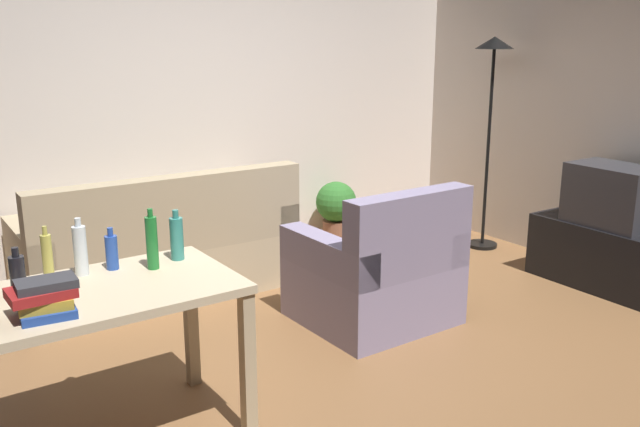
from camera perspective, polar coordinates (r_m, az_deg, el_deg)
The scene contains 17 objects.
ground_plane at distance 4.11m, azimuth 2.78°, elevation -12.01°, with size 5.20×4.40×0.02m, color brown.
wall_rear at distance 5.61m, azimuth -10.71°, elevation 9.49°, with size 5.20×0.10×2.70m, color silver.
wall_right at distance 5.65m, azimuth 24.94°, elevation 8.43°, with size 0.10×4.40×2.70m, color beige.
couch at distance 5.06m, azimuth -13.03°, elevation -3.29°, with size 1.89×0.84×0.92m.
tv_stand at distance 5.52m, azimuth 22.60°, elevation -3.27°, with size 0.44×1.10×0.48m.
tv at distance 5.40m, azimuth 23.10°, elevation 1.38°, with size 0.41×0.60×0.44m.
torchiere_lamp at distance 6.04m, azimuth 14.05°, elevation 10.26°, with size 0.32×0.32×1.81m.
desk at distance 3.19m, azimuth -17.80°, elevation -7.83°, with size 1.21×0.72×0.76m.
potted_plant at distance 6.11m, azimuth 1.34°, elevation 0.43°, with size 0.36×0.36×0.57m.
armchair at distance 4.48m, azimuth 4.85°, elevation -5.09°, with size 0.92×0.86×0.92m.
bottle_dark at distance 3.16m, azimuth -23.73°, elevation -4.72°, with size 0.06×0.06×0.22m.
bottle_squat at distance 3.24m, azimuth -21.62°, elevation -3.52°, with size 0.05×0.05×0.27m.
bottle_clear at distance 3.32m, azimuth -19.23°, elevation -2.86°, with size 0.06×0.06×0.27m.
bottle_blue at distance 3.37m, azimuth -16.86°, elevation -3.04°, with size 0.06×0.06×0.20m.
bottle_green at distance 3.31m, azimuth -13.74°, elevation -2.31°, with size 0.06×0.06×0.29m.
bottle_tall at distance 3.43m, azimuth -11.78°, elevation -1.99°, with size 0.07×0.07×0.25m.
book_stack at distance 2.91m, azimuth -21.85°, elevation -6.50°, with size 0.26×0.20×0.15m.
Camera 1 is at (-2.20, -2.94, 1.83)m, focal length 38.66 mm.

